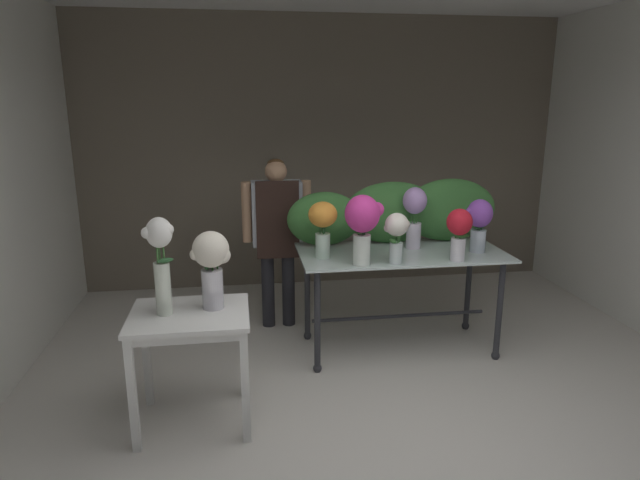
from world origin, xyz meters
TOP-DOWN VIEW (x-y plane):
  - ground_plane at (0.00, 1.86)m, footprint 8.20×8.20m
  - wall_back at (0.00, 3.73)m, footprint 5.48×0.12m
  - display_table_glass at (0.37, 1.77)m, footprint 1.71×0.83m
  - side_table_white at (-1.30, 0.89)m, footprint 0.76×0.62m
  - florist at (-0.62, 2.44)m, footprint 0.63×0.24m
  - foliage_backdrop at (0.42, 2.06)m, footprint 1.86×0.27m
  - vase_rosy_lilies at (0.04, 1.72)m, footprint 0.18×0.17m
  - vase_crimson_peonies at (0.72, 1.45)m, footprint 0.20×0.20m
  - vase_ivory_roses at (0.23, 1.45)m, footprint 0.20×0.18m
  - vase_violet_tulips at (0.99, 1.67)m, footprint 0.23×0.21m
  - vase_lilac_carnations at (0.50, 1.86)m, footprint 0.20×0.20m
  - vase_magenta_ranunculus at (-0.04, 1.45)m, footprint 0.30×0.27m
  - vase_sunset_hydrangea at (-0.31, 1.68)m, footprint 0.23×0.23m
  - vase_white_roses_tall at (-1.45, 0.89)m, footprint 0.19×0.16m
  - vase_cream_lisianthus_tall at (-1.14, 0.95)m, footprint 0.26×0.23m

SIDE VIEW (x-z plane):
  - ground_plane at x=0.00m, z-range 0.00..0.00m
  - side_table_white at x=-1.30m, z-range 0.29..1.07m
  - display_table_glass at x=0.37m, z-range 0.28..1.17m
  - florist at x=-0.62m, z-range 0.19..1.77m
  - vase_cream_lisianthus_tall at x=-1.14m, z-range 0.83..1.35m
  - vase_rosy_lilies at x=0.04m, z-range 0.92..1.31m
  - vase_crimson_peonies at x=0.72m, z-range 0.91..1.33m
  - vase_ivory_roses at x=0.23m, z-range 0.92..1.32m
  - vase_violet_tulips at x=0.99m, z-range 0.91..1.35m
  - foliage_backdrop at x=0.42m, z-range 0.86..1.42m
  - vase_white_roses_tall at x=-1.45m, z-range 0.83..1.46m
  - vase_sunset_hydrangea at x=-0.31m, z-range 0.94..1.39m
  - vase_lilac_carnations at x=0.50m, z-range 0.92..1.45m
  - vase_magenta_ranunculus at x=-0.04m, z-range 0.94..1.49m
  - wall_back at x=0.00m, z-range 0.00..2.99m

